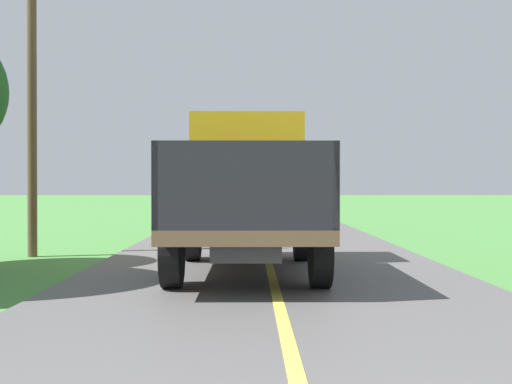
% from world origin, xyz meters
% --- Properties ---
extents(banana_truck_near, '(2.38, 5.82, 2.80)m').
position_xyz_m(banana_truck_near, '(-0.39, 10.13, 1.47)').
color(banana_truck_near, '#2D2D30').
rests_on(banana_truck_near, road_surface).
extents(banana_truck_far, '(2.38, 5.81, 2.80)m').
position_xyz_m(banana_truck_far, '(-0.47, 20.72, 1.48)').
color(banana_truck_far, '#2D2D30').
rests_on(banana_truck_far, road_surface).
extents(utility_pole_roadside, '(2.34, 0.20, 6.47)m').
position_xyz_m(utility_pole_roadside, '(-5.02, 12.46, 3.56)').
color(utility_pole_roadside, brown).
rests_on(utility_pole_roadside, ground).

